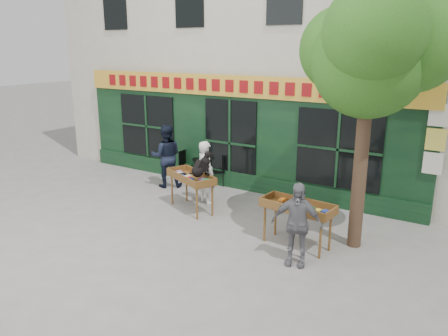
{
  "coord_description": "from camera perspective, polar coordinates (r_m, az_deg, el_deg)",
  "views": [
    {
      "loc": [
        6.49,
        -8.32,
        4.03
      ],
      "look_at": [
        0.93,
        0.5,
        1.15
      ],
      "focal_mm": 35.0,
      "sensor_mm": 36.0,
      "label": 1
    }
  ],
  "objects": [
    {
      "name": "book_cart_center",
      "position": [
        11.08,
        -4.32,
        -1.46
      ],
      "size": [
        1.62,
        1.17,
        0.99
      ],
      "rotation": [
        0.0,
        0.0,
        -0.42
      ],
      "color": "brown",
      "rests_on": "ground"
    },
    {
      "name": "bistro_chair_left",
      "position": [
        13.69,
        -5.18,
        0.66
      ],
      "size": [
        0.38,
        0.38,
        0.95
      ],
      "rotation": [
        0.0,
        0.0,
        1.62
      ],
      "color": "black",
      "rests_on": "ground"
    },
    {
      "name": "street_tree",
      "position": [
        8.94,
        18.99,
        15.12
      ],
      "size": [
        3.05,
        2.9,
        5.6
      ],
      "color": "#382619",
      "rests_on": "ground"
    },
    {
      "name": "bistro_chair_right",
      "position": [
        13.07,
        -0.56,
        0.01
      ],
      "size": [
        0.51,
        0.51,
        0.95
      ],
      "rotation": [
        0.0,
        0.0,
        -0.74
      ],
      "color": "black",
      "rests_on": "ground"
    },
    {
      "name": "building",
      "position": [
        15.73,
        8.22,
        18.71
      ],
      "size": [
        14.0,
        7.26,
        10.0
      ],
      "color": "beige",
      "rests_on": "ground"
    },
    {
      "name": "chalkboard",
      "position": [
        13.43,
        -3.29,
        -0.29
      ],
      "size": [
        0.58,
        0.28,
        0.79
      ],
      "rotation": [
        0.0,
        0.0,
        -0.18
      ],
      "color": "black",
      "rests_on": "ground"
    },
    {
      "name": "man_left",
      "position": [
        13.03,
        -7.55,
        1.55
      ],
      "size": [
        1.16,
        1.12,
        1.88
      ],
      "primitive_type": "imported",
      "rotation": [
        0.0,
        0.0,
        3.8
      ],
      "color": "black",
      "rests_on": "ground"
    },
    {
      "name": "bistro_table",
      "position": [
        13.35,
        -2.92,
        0.26
      ],
      "size": [
        0.6,
        0.6,
        0.76
      ],
      "color": "black",
      "rests_on": "ground"
    },
    {
      "name": "potted_plant",
      "position": [
        13.25,
        -2.94,
        1.87
      ],
      "size": [
        0.2,
        0.17,
        0.33
      ],
      "primitive_type": "imported",
      "rotation": [
        0.0,
        0.0,
        0.31
      ],
      "color": "gray",
      "rests_on": "bistro_table"
    },
    {
      "name": "woman",
      "position": [
        11.57,
        -2.42,
        -0.56
      ],
      "size": [
        0.73,
        0.62,
        1.69
      ],
      "primitive_type": "imported",
      "rotation": [
        0.0,
        0.0,
        2.72
      ],
      "color": "silver",
      "rests_on": "ground"
    },
    {
      "name": "book_cart_right",
      "position": [
        9.15,
        9.57,
        -5.32
      ],
      "size": [
        1.56,
        0.77,
        0.99
      ],
      "rotation": [
        0.0,
        0.0,
        -0.1
      ],
      "color": "brown",
      "rests_on": "ground"
    },
    {
      "name": "dog",
      "position": [
        10.71,
        -3.02,
        0.57
      ],
      "size": [
        0.55,
        0.69,
        0.6
      ],
      "primitive_type": null,
      "rotation": [
        0.0,
        0.0,
        -0.42
      ],
      "color": "black",
      "rests_on": "book_cart_center"
    },
    {
      "name": "ground",
      "position": [
        11.3,
        -5.37,
        -5.55
      ],
      "size": [
        80.0,
        80.0,
        0.0
      ],
      "primitive_type": "plane",
      "color": "slate",
      "rests_on": "ground"
    },
    {
      "name": "man_right",
      "position": [
        8.4,
        9.45,
        -7.24
      ],
      "size": [
        1.03,
        0.62,
        1.65
      ],
      "primitive_type": "imported",
      "rotation": [
        0.0,
        0.0,
        0.24
      ],
      "color": "slate",
      "rests_on": "ground"
    }
  ]
}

